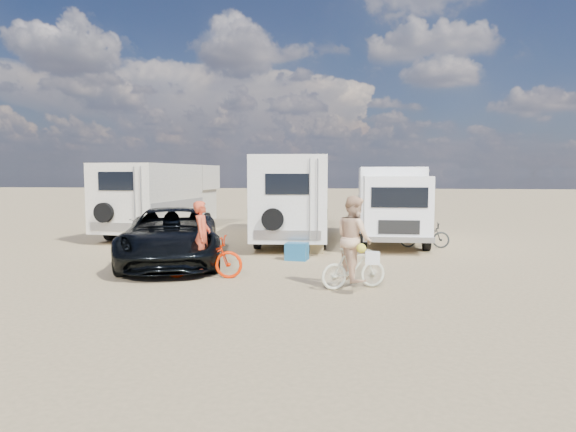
# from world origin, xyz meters

# --- Properties ---
(ground) EXTENTS (140.00, 140.00, 0.00)m
(ground) POSITION_xyz_m (0.00, 0.00, 0.00)
(ground) COLOR tan
(ground) RESTS_ON ground
(rv_main) EXTENTS (2.86, 7.83, 3.01)m
(rv_main) POSITION_xyz_m (0.21, 6.68, 1.51)
(rv_main) COLOR silver
(rv_main) RESTS_ON ground
(rv_left) EXTENTS (2.96, 6.79, 2.81)m
(rv_left) POSITION_xyz_m (-5.14, 7.53, 1.40)
(rv_left) COLOR beige
(rv_left) RESTS_ON ground
(box_truck) EXTENTS (2.20, 6.21, 2.67)m
(box_truck) POSITION_xyz_m (3.74, 6.43, 1.33)
(box_truck) COLOR white
(box_truck) RESTS_ON ground
(dark_suv) EXTENTS (3.99, 5.93, 1.51)m
(dark_suv) POSITION_xyz_m (-2.53, 1.38, 0.75)
(dark_suv) COLOR black
(dark_suv) RESTS_ON ground
(bike_man) EXTENTS (1.93, 0.76, 1.00)m
(bike_man) POSITION_xyz_m (-1.14, -0.33, 0.50)
(bike_man) COLOR red
(bike_man) RESTS_ON ground
(bike_woman) EXTENTS (1.52, 0.99, 0.89)m
(bike_woman) POSITION_xyz_m (2.39, -1.02, 0.44)
(bike_woman) COLOR beige
(bike_woman) RESTS_ON ground
(rider_man) EXTENTS (0.42, 0.62, 1.64)m
(rider_man) POSITION_xyz_m (-1.14, -0.33, 0.82)
(rider_man) COLOR #CE4627
(rider_man) RESTS_ON ground
(rider_woman) EXTENTS (0.99, 1.09, 1.81)m
(rider_woman) POSITION_xyz_m (2.39, -1.02, 0.91)
(rider_woman) COLOR #DDB08A
(rider_woman) RESTS_ON ground
(bike_parked) EXTENTS (1.63, 0.63, 0.84)m
(bike_parked) POSITION_xyz_m (4.75, 5.24, 0.42)
(bike_parked) COLOR black
(bike_parked) RESTS_ON ground
(cooler) EXTENTS (0.67, 0.53, 0.49)m
(cooler) POSITION_xyz_m (0.81, 2.36, 0.24)
(cooler) COLOR #1B5885
(cooler) RESTS_ON ground
(crate) EXTENTS (0.58, 0.58, 0.36)m
(crate) POSITION_xyz_m (1.22, 3.69, 0.18)
(crate) COLOR #8F7B51
(crate) RESTS_ON ground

